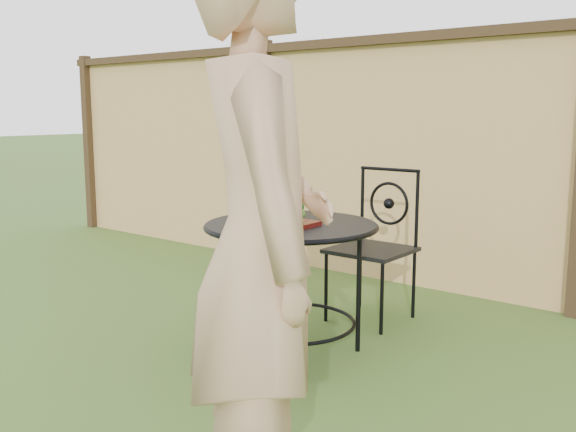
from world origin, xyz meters
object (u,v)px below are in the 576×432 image
object	(u,v)px
patio_chair	(376,240)
diner	(261,246)
salad_plate	(285,224)
patio_table	(291,249)

from	to	relation	value
patio_chair	diner	distance (m)	2.23
patio_chair	salad_plate	size ratio (longest dim) A/B	3.52
patio_table	diner	world-z (taller)	diner
patio_table	patio_chair	distance (m)	0.83
patio_chair	salad_plate	bearing A→B (deg)	-89.55
patio_table	salad_plate	xyz separation A→B (m)	(0.03, -0.09, 0.15)
patio_table	salad_plate	world-z (taller)	salad_plate
patio_table	diner	distance (m)	1.51
patio_chair	diner	size ratio (longest dim) A/B	0.52
patio_chair	salad_plate	distance (m)	0.95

